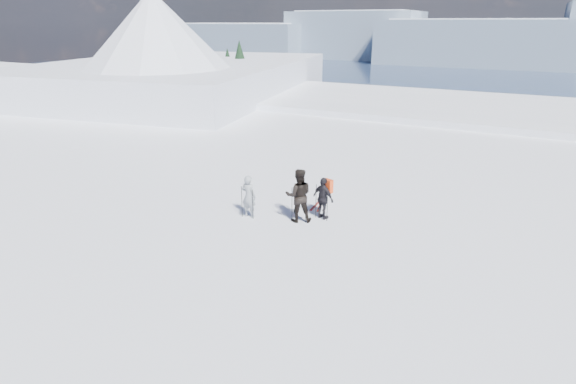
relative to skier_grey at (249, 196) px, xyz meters
name	(u,v)px	position (x,y,z in m)	size (l,w,h in m)	color
lake_basin	(447,182)	(3.91, 26.72, -7.32)	(820.00, 820.00, 71.62)	white
far_mountain_range	(563,39)	(33.52, 451.51, -8.01)	(770.00, 110.00, 53.00)	slate
near_ridge	(200,122)	(-22.65, 26.06, -4.30)	(31.37, 35.68, 25.62)	white
skier_grey	(249,196)	(0.00, 0.00, 0.00)	(0.60, 0.39, 1.64)	gray
skier_dark	(299,195)	(1.82, 0.51, 0.19)	(0.98, 0.76, 2.02)	black
skier_pack	(323,198)	(2.54, 1.11, -0.02)	(0.94, 0.39, 1.61)	black
backpack	(329,170)	(2.63, 1.34, 1.04)	(0.34, 0.19, 0.50)	#EF4516
ski_poles	(289,204)	(1.46, 0.47, -0.21)	(3.01, 1.23, 1.33)	black
skis_loose	(319,203)	(1.85, 2.40, -0.81)	(0.52, 1.70, 0.03)	black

